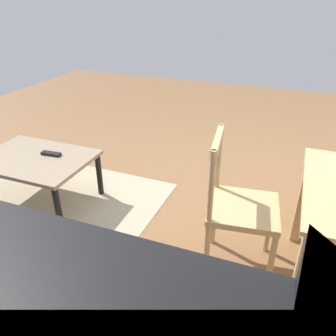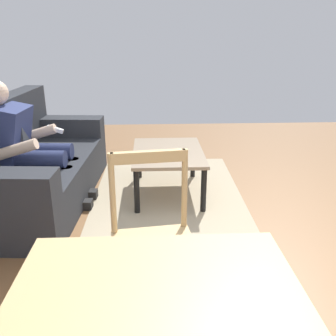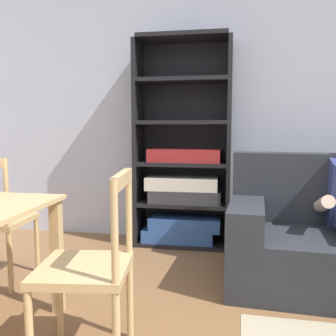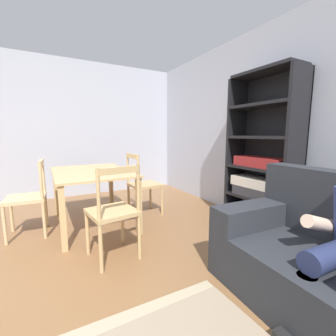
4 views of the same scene
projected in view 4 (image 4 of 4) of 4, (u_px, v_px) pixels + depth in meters
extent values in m
plane|color=brown|center=(34.00, 314.00, 1.51)|extent=(8.26, 8.26, 0.00)
cube|color=#B2B7C6|center=(296.00, 126.00, 2.65)|extent=(6.26, 0.12, 2.60)
cube|color=#ABB0BE|center=(33.00, 129.00, 4.03)|extent=(0.12, 5.53, 2.60)
cube|color=#282B30|center=(257.00, 215.00, 2.00)|extent=(0.30, 0.86, 0.20)
cylinder|color=navy|center=(331.00, 256.00, 1.38)|extent=(0.18, 0.45, 0.15)
cylinder|color=beige|center=(304.00, 306.00, 1.32)|extent=(0.11, 0.11, 0.39)
cube|color=black|center=(293.00, 335.00, 1.31)|extent=(0.12, 0.25, 0.08)
cylinder|color=beige|center=(322.00, 224.00, 1.53)|extent=(0.11, 0.36, 0.19)
cylinder|color=black|center=(212.00, 335.00, 1.13)|extent=(0.05, 0.05, 0.40)
cube|color=black|center=(236.00, 152.00, 3.16)|extent=(0.04, 0.36, 1.92)
cube|color=black|center=(295.00, 157.00, 2.42)|extent=(0.04, 0.36, 1.92)
cube|color=black|center=(271.00, 154.00, 2.87)|extent=(0.89, 0.02, 1.92)
cube|color=black|center=(257.00, 226.00, 2.93)|extent=(0.82, 0.36, 0.04)
cube|color=black|center=(259.00, 198.00, 2.87)|extent=(0.82, 0.36, 0.04)
cube|color=black|center=(261.00, 168.00, 2.81)|extent=(0.82, 0.36, 0.04)
cube|color=black|center=(263.00, 137.00, 2.76)|extent=(0.82, 0.36, 0.04)
cube|color=black|center=(265.00, 105.00, 2.70)|extent=(0.82, 0.36, 0.04)
cube|color=black|center=(267.00, 72.00, 2.64)|extent=(0.82, 0.36, 0.04)
cube|color=#2D5193|center=(254.00, 220.00, 2.94)|extent=(0.68, 0.30, 0.12)
cube|color=#2D5193|center=(259.00, 213.00, 2.86)|extent=(0.67, 0.29, 0.12)
cube|color=#333338|center=(260.00, 192.00, 2.83)|extent=(0.68, 0.31, 0.12)
cube|color=beige|center=(259.00, 183.00, 2.83)|extent=(0.68, 0.31, 0.12)
cube|color=maroon|center=(262.00, 162.00, 2.77)|extent=(0.68, 0.30, 0.12)
cube|color=tan|center=(91.00, 172.00, 2.99)|extent=(1.36, 0.93, 0.02)
cube|color=tan|center=(56.00, 192.00, 3.39)|extent=(0.06, 0.06, 0.70)
cube|color=tan|center=(63.00, 219.00, 2.29)|extent=(0.06, 0.06, 0.70)
cube|color=tan|center=(111.00, 186.00, 3.78)|extent=(0.06, 0.06, 0.70)
cube|color=tan|center=(139.00, 206.00, 2.69)|extent=(0.06, 0.06, 0.70)
cube|color=tan|center=(145.00, 185.00, 3.39)|extent=(0.44, 0.44, 0.04)
cylinder|color=tan|center=(162.00, 200.00, 3.36)|extent=(0.04, 0.04, 0.45)
cylinder|color=tan|center=(150.00, 195.00, 3.68)|extent=(0.04, 0.04, 0.45)
cylinder|color=tan|center=(139.00, 204.00, 3.17)|extent=(0.04, 0.04, 0.45)
cylinder|color=tan|center=(129.00, 198.00, 3.48)|extent=(0.04, 0.04, 0.45)
cylinder|color=tan|center=(138.00, 172.00, 3.10)|extent=(0.03, 0.03, 0.47)
cylinder|color=tan|center=(128.00, 169.00, 3.42)|extent=(0.03, 0.03, 0.47)
cube|color=tan|center=(132.00, 156.00, 3.23)|extent=(0.38, 0.06, 0.06)
cube|color=tan|center=(112.00, 212.00, 2.17)|extent=(0.47, 0.47, 0.04)
cylinder|color=tan|center=(122.00, 224.00, 2.47)|extent=(0.04, 0.04, 0.46)
cylinder|color=tan|center=(87.00, 233.00, 2.25)|extent=(0.04, 0.04, 0.46)
cylinder|color=tan|center=(139.00, 236.00, 2.17)|extent=(0.04, 0.04, 0.46)
cylinder|color=tan|center=(101.00, 248.00, 1.94)|extent=(0.04, 0.04, 0.46)
cylinder|color=tan|center=(138.00, 190.00, 2.10)|extent=(0.03, 0.03, 0.46)
cylinder|color=tan|center=(98.00, 196.00, 1.88)|extent=(0.03, 0.03, 0.46)
cube|color=tan|center=(119.00, 170.00, 1.96)|extent=(0.08, 0.38, 0.06)
cube|color=#D1B27F|center=(25.00, 198.00, 2.66)|extent=(0.45, 0.45, 0.04)
cylinder|color=#D1B27F|center=(11.00, 214.00, 2.78)|extent=(0.04, 0.04, 0.45)
cylinder|color=#D1B27F|center=(4.00, 225.00, 2.44)|extent=(0.04, 0.04, 0.45)
cylinder|color=#D1B27F|center=(46.00, 210.00, 2.94)|extent=(0.04, 0.04, 0.45)
cylinder|color=#D1B27F|center=(44.00, 219.00, 2.60)|extent=(0.04, 0.04, 0.45)
cylinder|color=#D1B27F|center=(43.00, 176.00, 2.87)|extent=(0.03, 0.03, 0.45)
cylinder|color=#D1B27F|center=(41.00, 181.00, 2.53)|extent=(0.03, 0.03, 0.45)
cube|color=#D1B27F|center=(41.00, 163.00, 2.67)|extent=(0.38, 0.06, 0.06)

